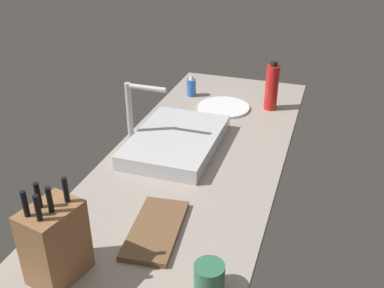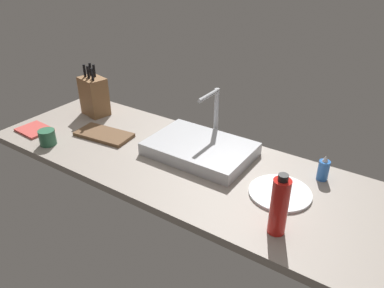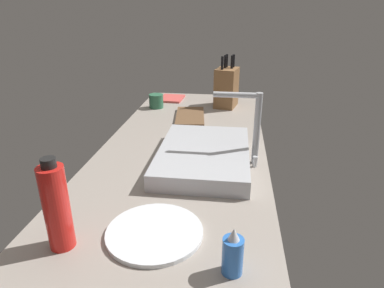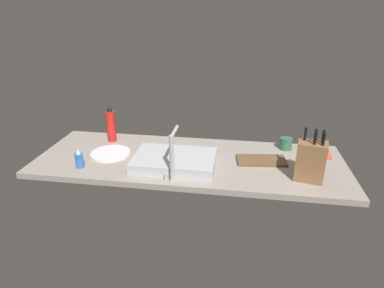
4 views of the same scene
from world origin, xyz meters
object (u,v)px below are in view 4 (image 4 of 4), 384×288
(soap_bottle, at_px, (79,160))
(dish_towel, at_px, (316,153))
(sink_basin, at_px, (175,160))
(cutting_board, at_px, (261,160))
(knife_block, at_px, (311,161))
(coffee_mug, at_px, (286,144))
(faucet, at_px, (172,152))
(dinner_plate, at_px, (111,153))
(water_bottle, at_px, (111,126))

(soap_bottle, xyz_separation_m, dish_towel, (-1.41, -0.40, -0.04))
(sink_basin, xyz_separation_m, cutting_board, (-0.51, -0.12, -0.02))
(knife_block, bearing_deg, coffee_mug, -66.51)
(dish_towel, bearing_deg, soap_bottle, 15.76)
(faucet, distance_m, cutting_board, 0.59)
(soap_bottle, bearing_deg, sink_basin, -168.13)
(soap_bottle, distance_m, dish_towel, 1.46)
(soap_bottle, bearing_deg, knife_block, -177.42)
(faucet, relative_size, coffee_mug, 3.31)
(coffee_mug, bearing_deg, dinner_plate, 12.71)
(sink_basin, xyz_separation_m, knife_block, (-0.75, 0.06, 0.08))
(soap_bottle, height_order, water_bottle, water_bottle)
(faucet, bearing_deg, knife_block, -171.50)
(knife_block, bearing_deg, sink_basin, 8.16)
(knife_block, height_order, soap_bottle, knife_block)
(cutting_board, xyz_separation_m, coffee_mug, (-0.16, -0.22, 0.03))
(knife_block, relative_size, soap_bottle, 2.48)
(knife_block, xyz_separation_m, dish_towel, (-0.11, -0.34, -0.11))
(faucet, relative_size, knife_block, 0.92)
(cutting_board, distance_m, soap_bottle, 1.08)
(cutting_board, bearing_deg, dinner_plate, 2.12)
(water_bottle, xyz_separation_m, dish_towel, (-1.37, 0.01, -0.10))
(knife_block, xyz_separation_m, water_bottle, (1.26, -0.35, -0.00))
(soap_bottle, bearing_deg, faucet, 174.86)
(faucet, xyz_separation_m, cutting_board, (-0.49, -0.29, -0.15))
(sink_basin, relative_size, knife_block, 1.67)
(knife_block, relative_size, dish_towel, 1.70)
(cutting_board, height_order, dinner_plate, cutting_board)
(coffee_mug, bearing_deg, faucet, 37.46)
(sink_basin, height_order, faucet, faucet)
(knife_block, bearing_deg, cutting_board, -23.64)
(sink_basin, xyz_separation_m, faucet, (-0.02, 0.16, 0.13))
(soap_bottle, bearing_deg, coffee_mug, -159.73)
(water_bottle, relative_size, coffee_mug, 2.94)
(dinner_plate, bearing_deg, soap_bottle, 61.88)
(coffee_mug, bearing_deg, dish_towel, 164.16)
(water_bottle, bearing_deg, dish_towel, 179.39)
(sink_basin, relative_size, dinner_plate, 1.92)
(dinner_plate, relative_size, dish_towel, 1.47)
(knife_block, relative_size, cutting_board, 0.98)
(dinner_plate, bearing_deg, coffee_mug, -167.29)
(sink_basin, xyz_separation_m, dinner_plate, (0.44, -0.09, -0.02))
(sink_basin, distance_m, water_bottle, 0.59)
(coffee_mug, bearing_deg, knife_block, 101.14)
(soap_bottle, distance_m, dinner_plate, 0.23)
(knife_block, distance_m, cutting_board, 0.32)
(sink_basin, bearing_deg, cutting_board, -166.77)
(cutting_board, bearing_deg, soap_bottle, 12.53)
(water_bottle, distance_m, dinner_plate, 0.25)
(dinner_plate, bearing_deg, faucet, 151.41)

